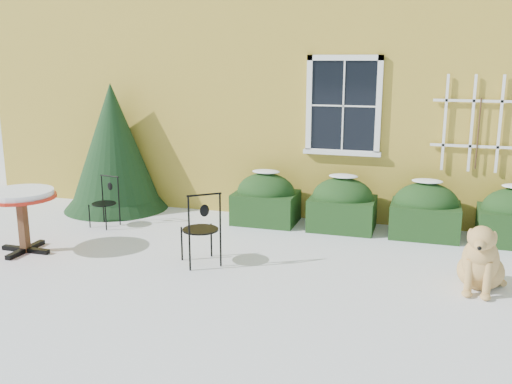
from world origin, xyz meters
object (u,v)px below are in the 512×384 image
(evergreen_shrub, at_px, (114,159))
(patio_chair_near, at_px, (201,228))
(bistro_table, at_px, (21,201))
(dog, at_px, (481,263))
(patio_chair_far, at_px, (105,202))

(evergreen_shrub, xyz_separation_m, patio_chair_near, (2.67, -2.31, -0.42))
(evergreen_shrub, relative_size, patio_chair_near, 2.26)
(bistro_table, xyz_separation_m, dog, (6.18, 0.41, -0.41))
(bistro_table, distance_m, patio_chair_near, 2.67)
(dog, bearing_deg, evergreen_shrub, 169.78)
(evergreen_shrub, relative_size, dog, 2.42)
(evergreen_shrub, distance_m, dog, 6.60)
(patio_chair_far, bearing_deg, evergreen_shrub, 121.04)
(evergreen_shrub, distance_m, bistro_table, 2.59)
(evergreen_shrub, relative_size, bistro_table, 2.35)
(bistro_table, relative_size, patio_chair_far, 1.18)
(evergreen_shrub, bearing_deg, bistro_table, -89.44)
(bistro_table, distance_m, dog, 6.20)
(bistro_table, bearing_deg, dog, 3.84)
(patio_chair_far, distance_m, dog, 5.87)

